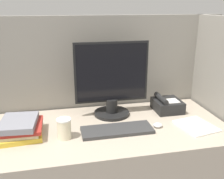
% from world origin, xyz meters
% --- Properties ---
extents(cubicle_panel_rear, '(1.87, 0.04, 1.41)m').
position_xyz_m(cubicle_panel_rear, '(0.00, 0.74, 0.70)').
color(cubicle_panel_rear, gray).
rests_on(cubicle_panel_rear, ground_plane).
extents(cubicle_panel_right, '(0.04, 0.76, 1.41)m').
position_xyz_m(cubicle_panel_right, '(0.77, 0.38, 0.70)').
color(cubicle_panel_right, gray).
rests_on(cubicle_panel_right, ground_plane).
extents(desk, '(1.47, 0.70, 0.76)m').
position_xyz_m(desk, '(0.00, 0.35, 0.38)').
color(desk, tan).
rests_on(desk, ground_plane).
extents(monitor, '(0.49, 0.24, 0.50)m').
position_xyz_m(monitor, '(0.06, 0.54, 0.98)').
color(monitor, black).
rests_on(monitor, desk).
extents(keyboard, '(0.42, 0.15, 0.02)m').
position_xyz_m(keyboard, '(0.04, 0.28, 0.77)').
color(keyboard, '#333333').
rests_on(keyboard, desk).
extents(mouse, '(0.06, 0.05, 0.03)m').
position_xyz_m(mouse, '(0.30, 0.29, 0.77)').
color(mouse, silver).
rests_on(mouse, desk).
extents(coffee_cup, '(0.08, 0.08, 0.12)m').
position_xyz_m(coffee_cup, '(-0.27, 0.27, 0.82)').
color(coffee_cup, beige).
rests_on(coffee_cup, desk).
extents(book_stack, '(0.24, 0.28, 0.10)m').
position_xyz_m(book_stack, '(-0.51, 0.35, 0.81)').
color(book_stack, gold).
rests_on(book_stack, desk).
extents(desk_telephone, '(0.18, 0.20, 0.11)m').
position_xyz_m(desk_telephone, '(0.45, 0.52, 0.80)').
color(desk_telephone, black).
rests_on(desk_telephone, desk).
extents(paper_pile, '(0.23, 0.26, 0.01)m').
position_xyz_m(paper_pile, '(0.53, 0.24, 0.77)').
color(paper_pile, white).
rests_on(paper_pile, desk).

